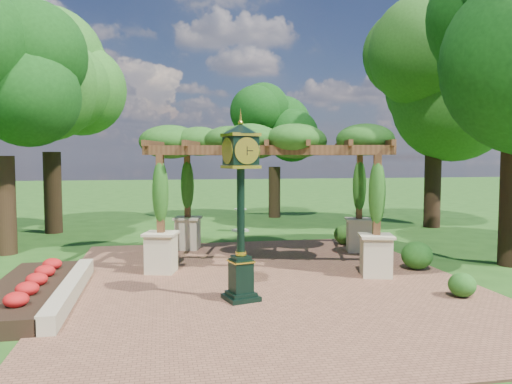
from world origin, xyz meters
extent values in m
plane|color=#1E4714|center=(0.00, 0.00, 0.00)|extent=(120.00, 120.00, 0.00)
cube|color=brown|center=(0.00, 1.00, 0.02)|extent=(10.00, 12.00, 0.04)
cube|color=#C6B793|center=(-4.60, 0.50, 0.20)|extent=(0.35, 5.00, 0.40)
cube|color=red|center=(-5.50, 0.50, 0.18)|extent=(1.50, 5.00, 0.36)
cube|color=black|center=(-0.89, -0.41, 0.09)|extent=(0.84, 0.84, 0.10)
cube|color=black|center=(-0.89, -0.41, 0.55)|extent=(0.53, 0.53, 0.77)
cube|color=gold|center=(-0.89, -0.41, 0.90)|extent=(0.59, 0.59, 0.03)
cylinder|color=black|center=(-0.89, -0.41, 2.01)|extent=(0.21, 0.21, 1.97)
cube|color=black|center=(-0.89, -0.41, 3.30)|extent=(0.74, 0.74, 0.60)
cylinder|color=beige|center=(-0.81, -0.70, 3.30)|extent=(0.50, 0.16, 0.51)
cone|color=black|center=(-0.89, -0.41, 3.77)|extent=(0.95, 0.95, 0.21)
sphere|color=gold|center=(-0.89, -0.41, 3.90)|extent=(0.12, 0.12, 0.12)
cube|color=beige|center=(-2.60, 2.60, 0.56)|extent=(0.92, 0.92, 1.03)
cube|color=brown|center=(-2.60, 2.60, 2.20)|extent=(0.23, 0.23, 2.13)
cube|color=beige|center=(2.95, 1.11, 0.56)|extent=(0.92, 0.92, 1.03)
cube|color=brown|center=(2.95, 1.11, 2.20)|extent=(0.23, 0.23, 2.13)
cube|color=beige|center=(-1.71, 5.93, 0.56)|extent=(0.92, 0.92, 1.03)
cube|color=brown|center=(-1.71, 5.93, 2.20)|extent=(0.23, 0.23, 2.13)
cube|color=beige|center=(3.84, 4.44, 0.56)|extent=(0.92, 0.92, 1.03)
cube|color=brown|center=(3.84, 4.44, 2.20)|extent=(0.23, 0.23, 2.13)
cube|color=brown|center=(0.17, 1.86, 3.35)|extent=(6.48, 1.89, 0.25)
cube|color=brown|center=(1.07, 5.19, 3.35)|extent=(6.48, 1.89, 0.25)
ellipsoid|color=#215017|center=(0.62, 3.52, 3.66)|extent=(7.51, 5.73, 1.15)
cube|color=gray|center=(0.72, 9.83, 0.05)|extent=(0.72, 0.72, 0.10)
cylinder|color=gray|center=(0.72, 9.83, 0.49)|extent=(0.37, 0.37, 0.89)
cylinder|color=gray|center=(0.72, 9.83, 0.96)|extent=(0.68, 0.68, 0.05)
ellipsoid|color=#205317|center=(4.00, -1.11, 0.31)|extent=(0.63, 0.63, 0.54)
ellipsoid|color=#205618|center=(4.41, 1.63, 0.43)|extent=(0.91, 0.91, 0.77)
ellipsoid|color=#285518|center=(3.88, 5.80, 0.39)|extent=(0.88, 0.88, 0.70)
cylinder|color=#382416|center=(-7.57, 6.33, 1.60)|extent=(0.67, 0.67, 3.21)
ellipsoid|color=#113D0F|center=(-7.57, 6.33, 5.74)|extent=(3.61, 3.61, 5.07)
cylinder|color=black|center=(-7.01, 10.92, 1.69)|extent=(0.71, 0.71, 3.38)
ellipsoid|color=#28611B|center=(-7.01, 10.92, 6.06)|extent=(4.58, 4.58, 5.34)
cylinder|color=#342514|center=(3.28, 14.44, 1.33)|extent=(0.62, 0.62, 2.66)
ellipsoid|color=#0E390E|center=(3.28, 14.44, 4.76)|extent=(3.41, 3.41, 4.20)
cylinder|color=black|center=(9.46, 9.52, 1.93)|extent=(0.73, 0.73, 3.87)
ellipsoid|color=#235217|center=(9.46, 9.52, 6.92)|extent=(4.96, 4.96, 6.11)
camera|label=1|loc=(-2.59, -11.02, 3.16)|focal=35.00mm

